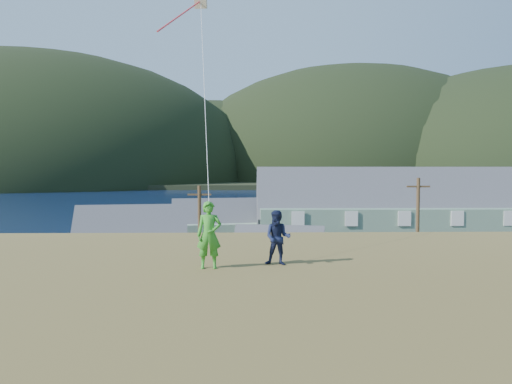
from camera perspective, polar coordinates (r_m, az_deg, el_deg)
ground at (r=33.63m, az=-1.36°, el=-14.01°), size 900.00×900.00×0.00m
grass_strip at (r=31.71m, az=-1.36°, el=-14.99°), size 110.00×8.00×0.10m
waterfront_lot at (r=50.12m, az=-1.38°, el=-8.25°), size 72.00×36.00×0.12m
wharf at (r=73.01m, az=-6.11°, el=-4.41°), size 26.00×14.00×0.90m
far_shore at (r=362.27m, az=-1.40°, el=1.60°), size 900.00×320.00×2.00m
far_hills at (r=313.67m, az=5.12°, el=1.56°), size 760.00×265.00×143.00m
lodge at (r=54.18m, az=18.07°, el=-2.79°), size 33.44×9.69×11.73m
shed_palegreen_near at (r=47.90m, az=-14.06°, el=-5.54°), size 11.04×7.85×7.44m
shed_white at (r=41.14m, az=2.58°, el=-7.59°), size 8.19×6.18×5.90m
shed_palegreen_far at (r=57.34m, az=-4.05°, el=-4.04°), size 11.86×7.95×7.40m
utility_poles at (r=34.20m, az=-6.18°, el=-6.05°), size 29.80×0.24×8.92m
parked_cars at (r=54.71m, az=-12.07°, el=-6.51°), size 24.50×13.37×1.57m
kite_flyer_green at (r=12.92m, az=-5.38°, el=-4.90°), size 0.64×0.43×1.73m
kite_flyer_navy at (r=13.34m, az=2.51°, el=-5.24°), size 0.81×0.69×1.46m
kite_rig at (r=19.71m, az=-6.67°, el=20.44°), size 0.99×3.36×9.47m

